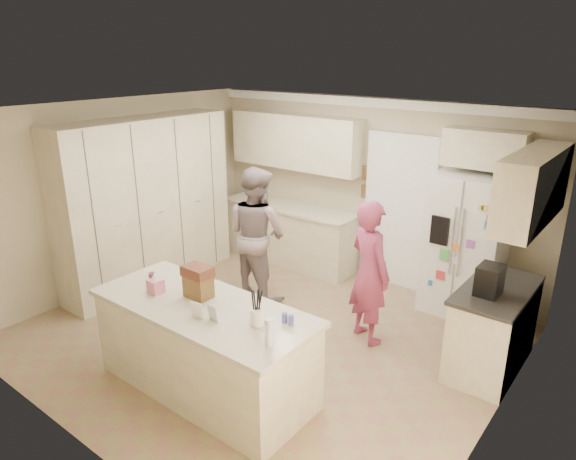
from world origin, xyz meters
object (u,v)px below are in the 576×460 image
Objects in this scene: island_base at (205,349)px; teen_girl at (369,272)px; coffee_maker at (489,280)px; teen_boy at (257,234)px; utensil_crock at (257,316)px; tissue_box at (156,286)px; refrigerator at (466,245)px; dollhouse_body at (198,286)px.

island_base is 2.01m from teen_girl.
teen_girl is (-1.27, -0.09, -0.23)m from coffee_maker.
utensil_crock is at bearing 135.57° from teen_boy.
teen_boy is (-0.40, 1.96, -0.09)m from tissue_box.
refrigerator is 0.82× the size of island_base.
refrigerator is 2.67m from teen_boy.
dollhouse_body reaches higher than island_base.
utensil_crock is at bearing -3.58° from dollhouse_body.
utensil_crock is 1.77m from teen_girl.
utensil_crock is at bearing 110.37° from teen_girl.
refrigerator reaches higher than tissue_box.
island_base is 0.86m from utensil_crock.
tissue_box is at bearing -120.65° from refrigerator.
island_base is at bearing -113.62° from refrigerator.
tissue_box is 2.00m from teen_boy.
island_base is 8.46× the size of dollhouse_body.
teen_girl is (0.78, 1.81, 0.40)m from island_base.
refrigerator reaches higher than dollhouse_body.
island_base is 1.22× the size of teen_boy.
teen_boy is at bearing 116.93° from island_base.
tissue_box is at bearing 79.72° from teen_girl.
refrigerator is 3.78m from tissue_box.
utensil_crock is at bearing 7.13° from tissue_box.
coffee_maker is at bearing 52.88° from utensil_crock.
teen_girl is at bearing 61.41° from dollhouse_body.
dollhouse_body is (-0.15, 0.10, 0.60)m from island_base.
coffee_maker reaches higher than tissue_box.
dollhouse_body is (-2.20, -1.80, -0.03)m from coffee_maker.
coffee_maker is 0.14× the size of island_base.
island_base is at bearing 121.12° from teen_boy.
coffee_maker is at bearing -151.21° from teen_girl.
coffee_maker is at bearing -175.05° from teen_boy.
island_base is 2.14m from teen_boy.
coffee_maker is at bearing -61.89° from refrigerator.
refrigerator is 1.00× the size of teen_boy.
utensil_crock is 0.09× the size of teen_girl.
refrigerator is 12.00× the size of utensil_crock.
teen_girl is (1.33, 1.91, -0.16)m from tissue_box.
tissue_box reaches higher than island_base.
teen_boy is at bearing 101.40° from tissue_box.
utensil_crock is 0.08× the size of teen_boy.
tissue_box is 0.45m from dollhouse_body.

